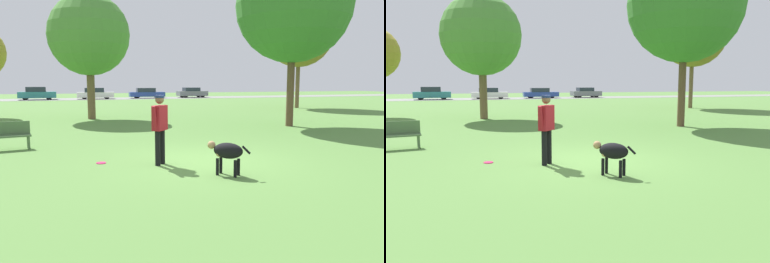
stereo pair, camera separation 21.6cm
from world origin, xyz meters
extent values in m
plane|color=#56843D|center=(0.00, 0.00, 0.00)|extent=(120.00, 120.00, 0.00)
cube|color=gray|center=(0.00, 37.66, 0.01)|extent=(120.00, 6.00, 0.01)
cylinder|color=black|center=(-1.01, 0.01, 0.43)|extent=(0.18, 0.18, 0.86)
cylinder|color=black|center=(-1.16, -0.16, 0.43)|extent=(0.18, 0.18, 0.86)
cube|color=maroon|center=(-1.08, -0.08, 1.16)|extent=(0.45, 0.46, 0.61)
cylinder|color=maroon|center=(-0.92, 0.10, 1.16)|extent=(0.21, 0.22, 0.61)
cylinder|color=maroon|center=(-1.25, -0.25, 1.16)|extent=(0.21, 0.22, 0.61)
sphere|color=brown|center=(-1.08, -0.08, 1.61)|extent=(0.30, 0.30, 0.21)
cylinder|color=navy|center=(-1.08, -0.08, 1.69)|extent=(0.32, 0.32, 0.06)
ellipsoid|color=black|center=(0.08, -1.58, 0.55)|extent=(0.72, 0.73, 0.35)
ellipsoid|color=tan|center=(-0.05, -1.45, 0.49)|extent=(0.31, 0.31, 0.19)
sphere|color=tan|center=(-0.20, -1.29, 0.64)|extent=(0.26, 0.26, 0.18)
cylinder|color=black|center=(-0.14, -1.50, 0.19)|extent=(0.10, 0.10, 0.37)
cylinder|color=black|center=(0.00, -1.37, 0.19)|extent=(0.10, 0.10, 0.37)
cylinder|color=black|center=(0.15, -1.80, 0.19)|extent=(0.10, 0.10, 0.37)
cylinder|color=black|center=(0.29, -1.67, 0.19)|extent=(0.10, 0.10, 0.37)
cylinder|color=black|center=(0.36, -1.89, 0.60)|extent=(0.18, 0.18, 0.18)
cylinder|color=#E52366|center=(-2.47, 0.54, 0.01)|extent=(0.24, 0.24, 0.02)
torus|color=#E52366|center=(-2.47, 0.54, 0.01)|extent=(0.24, 0.24, 0.02)
cylinder|color=brown|center=(-1.97, 12.34, 1.46)|extent=(0.42, 0.42, 2.92)
sphere|color=#4C8938|center=(-1.97, 12.34, 4.55)|extent=(4.36, 4.36, 4.36)
cylinder|color=brown|center=(6.54, 6.02, 1.77)|extent=(0.33, 0.33, 3.53)
sphere|color=#38752D|center=(6.54, 6.02, 5.47)|extent=(5.16, 5.16, 5.16)
cylinder|color=brown|center=(13.97, 16.50, 1.91)|extent=(0.31, 0.31, 3.81)
sphere|color=olive|center=(13.97, 16.50, 5.75)|extent=(5.16, 5.16, 5.16)
cube|color=teal|center=(-6.49, 37.32, 0.57)|extent=(4.15, 1.95, 0.69)
cube|color=#232D38|center=(-6.61, 37.31, 1.20)|extent=(2.18, 1.61, 0.55)
cylinder|color=black|center=(-5.31, 38.14, 0.33)|extent=(0.66, 0.23, 0.65)
cylinder|color=black|center=(-5.24, 36.61, 0.33)|extent=(0.66, 0.23, 0.65)
cylinder|color=black|center=(-7.75, 38.03, 0.33)|extent=(0.66, 0.23, 0.65)
cylinder|color=black|center=(-7.68, 36.50, 0.33)|extent=(0.66, 0.23, 0.65)
cube|color=white|center=(-0.03, 37.35, 0.51)|extent=(4.34, 1.91, 0.61)
cube|color=#232D38|center=(-0.16, 37.35, 1.07)|extent=(2.28, 1.58, 0.52)
cylinder|color=black|center=(1.28, 38.03, 0.29)|extent=(0.60, 0.23, 0.59)
cylinder|color=black|center=(1.22, 36.55, 0.29)|extent=(0.60, 0.23, 0.59)
cylinder|color=black|center=(-1.27, 38.14, 0.29)|extent=(0.60, 0.23, 0.59)
cylinder|color=black|center=(-1.34, 36.66, 0.29)|extent=(0.60, 0.23, 0.59)
cube|color=#284293|center=(6.31, 37.78, 0.49)|extent=(4.44, 1.83, 0.56)
cube|color=#232D38|center=(6.18, 37.78, 1.02)|extent=(2.33, 1.53, 0.51)
cylinder|color=black|center=(7.65, 38.46, 0.30)|extent=(0.60, 0.22, 0.59)
cylinder|color=black|center=(7.60, 37.01, 0.30)|extent=(0.60, 0.22, 0.59)
cylinder|color=black|center=(5.02, 38.55, 0.30)|extent=(0.60, 0.22, 0.59)
cylinder|color=black|center=(4.97, 37.10, 0.30)|extent=(0.60, 0.22, 0.59)
cube|color=slate|center=(12.37, 37.94, 0.53)|extent=(3.91, 1.84, 0.62)
cube|color=#232D38|center=(12.26, 37.94, 1.07)|extent=(2.04, 1.56, 0.46)
cylinder|color=black|center=(13.52, 38.72, 0.31)|extent=(0.63, 0.21, 0.63)
cylinder|color=black|center=(13.55, 37.19, 0.31)|extent=(0.63, 0.21, 0.63)
cylinder|color=black|center=(11.20, 38.68, 0.31)|extent=(0.63, 0.21, 0.63)
cylinder|color=black|center=(11.22, 37.15, 0.31)|extent=(0.63, 0.21, 0.63)
cube|color=#4C6B42|center=(-5.01, 3.31, 0.41)|extent=(1.45, 0.65, 0.05)
cube|color=#4C6B42|center=(-5.04, 3.48, 0.64)|extent=(1.39, 0.30, 0.40)
cube|color=#4C6B42|center=(-4.40, 3.42, 0.20)|extent=(0.12, 0.36, 0.39)
camera|label=1|loc=(-3.20, -8.95, 2.04)|focal=35.00mm
camera|label=2|loc=(-2.99, -9.01, 2.04)|focal=35.00mm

